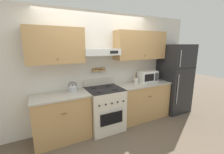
{
  "coord_description": "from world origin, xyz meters",
  "views": [
    {
      "loc": [
        -1.26,
        -2.53,
        1.84
      ],
      "look_at": [
        0.18,
        0.26,
        1.16
      ],
      "focal_mm": 24.0,
      "sensor_mm": 36.0,
      "label": 1
    }
  ],
  "objects": [
    {
      "name": "utensil_crock",
      "position": [
        0.93,
        0.41,
        0.98
      ],
      "size": [
        0.11,
        0.11,
        0.28
      ],
      "color": "silver",
      "rests_on": "counter_right"
    },
    {
      "name": "counter_left",
      "position": [
        -0.9,
        0.32,
        0.46
      ],
      "size": [
        1.06,
        0.62,
        0.91
      ],
      "color": "tan",
      "rests_on": "ground_plane"
    },
    {
      "name": "ground_plane",
      "position": [
        0.0,
        0.0,
        0.0
      ],
      "size": [
        16.0,
        16.0,
        0.0
      ],
      "primitive_type": "plane",
      "color": "brown"
    },
    {
      "name": "counter_right",
      "position": [
        1.05,
        0.32,
        0.46
      ],
      "size": [
        1.37,
        0.62,
        0.91
      ],
      "color": "tan",
      "rests_on": "ground_plane"
    },
    {
      "name": "stove_range",
      "position": [
        0.0,
        0.27,
        0.47
      ],
      "size": [
        0.73,
        0.71,
        1.08
      ],
      "color": "beige",
      "rests_on": "ground_plane"
    },
    {
      "name": "refrigerator",
      "position": [
        2.12,
        0.26,
        0.92
      ],
      "size": [
        0.75,
        0.72,
        1.85
      ],
      "color": "#232326",
      "rests_on": "ground_plane"
    },
    {
      "name": "tea_kettle",
      "position": [
        -0.64,
        0.41,
        0.98
      ],
      "size": [
        0.24,
        0.19,
        0.2
      ],
      "color": "#B7B7BC",
      "rests_on": "counter_left"
    },
    {
      "name": "microwave",
      "position": [
        1.26,
        0.43,
        1.05
      ],
      "size": [
        0.48,
        0.41,
        0.28
      ],
      "color": "white",
      "rests_on": "counter_right"
    },
    {
      "name": "wall_back",
      "position": [
        0.07,
        0.58,
        1.46
      ],
      "size": [
        5.2,
        0.46,
        2.55
      ],
      "color": "silver",
      "rests_on": "ground_plane"
    }
  ]
}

